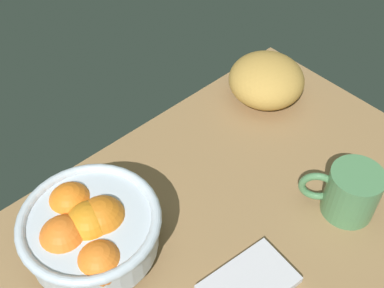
{
  "coord_description": "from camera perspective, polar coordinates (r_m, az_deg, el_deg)",
  "views": [
    {
      "loc": [
        38.11,
        31.69,
        68.3
      ],
      "look_at": [
        -2.07,
        -12.1,
        5.0
      ],
      "focal_mm": 45.91,
      "sensor_mm": 36.0,
      "label": 1
    }
  ],
  "objects": [
    {
      "name": "fruit_bowl",
      "position": [
        0.76,
        -11.79,
        -9.73
      ],
      "size": [
        21.48,
        21.48,
        10.55
      ],
      "color": "silver",
      "rests_on": "ground"
    },
    {
      "name": "bread_loaf",
      "position": [
        1.02,
        8.64,
        7.38
      ],
      "size": [
        21.79,
        21.74,
        9.15
      ],
      "primitive_type": "ellipsoid",
      "rotation": [
        0.0,
        0.0,
        0.66
      ],
      "color": "#BE9041",
      "rests_on": "ground"
    },
    {
      "name": "ground_plane",
      "position": [
        0.86,
        4.5,
        -8.04
      ],
      "size": [
        79.82,
        52.09,
        3.0
      ],
      "primitive_type": "cube",
      "color": "olive"
    },
    {
      "name": "mug",
      "position": [
        0.84,
        17.86,
        -5.35
      ],
      "size": [
        9.77,
        11.91,
        9.09
      ],
      "color": "#4F8554",
      "rests_on": "ground"
    },
    {
      "name": "napkin_folded",
      "position": [
        0.77,
        6.6,
        -15.85
      ],
      "size": [
        14.69,
        10.11,
        1.31
      ],
      "primitive_type": "cube",
      "rotation": [
        0.0,
        0.0,
        -0.11
      ],
      "color": "silver",
      "rests_on": "ground"
    }
  ]
}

